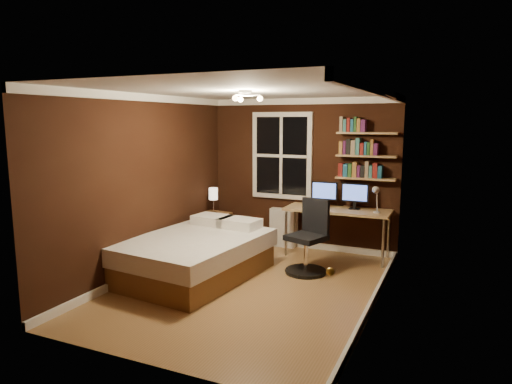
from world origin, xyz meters
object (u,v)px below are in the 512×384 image
at_px(radiator, 283,228).
at_px(desk, 337,213).
at_px(desk_lamp, 376,199).
at_px(office_chair, 308,245).
at_px(bedside_lamp, 213,201).
at_px(monitor_right, 355,196).
at_px(monitor_left, 324,194).
at_px(nightstand, 214,230).
at_px(bed, 196,255).

bearing_deg(radiator, desk, -11.94).
relative_size(desk_lamp, office_chair, 0.42).
bearing_deg(office_chair, desk_lamp, 63.24).
xyz_separation_m(bedside_lamp, monitor_right, (2.31, 0.36, 0.18)).
distance_m(radiator, desk, 1.08).
distance_m(desk, monitor_right, 0.37).
bearing_deg(monitor_left, nightstand, -168.89).
bearing_deg(bed, nightstand, 116.09).
relative_size(nightstand, radiator, 0.88).
xyz_separation_m(desk, office_chair, (-0.18, -0.90, -0.31)).
xyz_separation_m(nightstand, desk, (2.07, 0.28, 0.42)).
relative_size(bed, desk, 1.36).
relative_size(nightstand, desk, 0.36).
relative_size(bed, radiator, 3.35).
bearing_deg(desk_lamp, office_chair, -136.84).
height_order(bedside_lamp, office_chair, office_chair).
xyz_separation_m(bed, nightstand, (-0.52, 1.43, -0.01)).
bearing_deg(nightstand, desk_lamp, 8.69).
distance_m(bed, monitor_left, 2.31).
bearing_deg(desk_lamp, bedside_lamp, -177.50).
relative_size(desk, desk_lamp, 3.70).
height_order(bedside_lamp, desk, bedside_lamp).
height_order(bed, bedside_lamp, bedside_lamp).
bearing_deg(radiator, office_chair, -54.07).
xyz_separation_m(bed, desk, (1.54, 1.70, 0.41)).
relative_size(desk, office_chair, 1.56).
xyz_separation_m(radiator, monitor_right, (1.23, -0.13, 0.65)).
bearing_deg(desk_lamp, bed, -144.42).
relative_size(monitor_right, desk_lamp, 0.96).
bearing_deg(desk, monitor_right, 18.22).
bearing_deg(office_chair, nightstand, -178.32).
height_order(bed, desk_lamp, desk_lamp).
height_order(nightstand, monitor_left, monitor_left).
distance_m(bedside_lamp, desk_lamp, 2.69).
xyz_separation_m(monitor_left, monitor_right, (0.49, 0.00, 0.00)).
bearing_deg(nightstand, bedside_lamp, 0.00).
height_order(monitor_left, office_chair, monitor_left).
distance_m(bedside_lamp, radiator, 1.27).
distance_m(nightstand, radiator, 1.18).
height_order(radiator, monitor_right, monitor_right).
relative_size(bed, office_chair, 2.11).
xyz_separation_m(monitor_right, office_chair, (-0.43, -0.99, -0.57)).
height_order(radiator, monitor_left, monitor_left).
relative_size(nightstand, monitor_left, 1.38).
bearing_deg(bed, monitor_right, 50.91).
bearing_deg(radiator, desk_lamp, -12.99).
distance_m(nightstand, bedside_lamp, 0.51).
height_order(bedside_lamp, desk_lamp, desk_lamp).
relative_size(bedside_lamp, radiator, 0.66).
bearing_deg(monitor_left, bed, -126.15).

